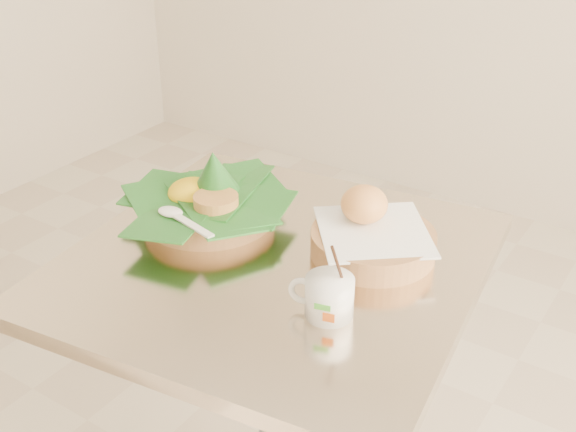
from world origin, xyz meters
The scene contains 4 objects.
cafe_table centered at (0.19, -0.02, 0.53)m, with size 0.78×0.78×0.75m.
rice_basket centered at (0.00, 0.03, 0.79)m, with size 0.32×0.32×0.16m.
bread_basket centered at (0.32, 0.10, 0.78)m, with size 0.27×0.27×0.12m.
coffee_mug centered at (0.35, -0.11, 0.79)m, with size 0.11×0.08×0.13m.
Camera 1 is at (0.81, -0.91, 1.43)m, focal length 45.00 mm.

